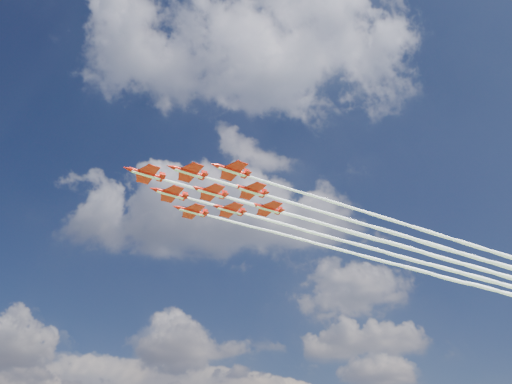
% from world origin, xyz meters
% --- Properties ---
extents(jet_lead, '(133.41, 90.89, 2.80)m').
position_xyz_m(jet_lead, '(45.37, 35.41, 74.13)').
color(jet_lead, red).
extents(jet_row2_port, '(133.41, 90.89, 2.80)m').
position_xyz_m(jet_row2_port, '(56.60, 35.30, 74.13)').
color(jet_row2_port, red).
extents(jet_row2_starb, '(133.41, 90.89, 2.80)m').
position_xyz_m(jet_row2_starb, '(49.52, 45.84, 74.13)').
color(jet_row2_starb, red).
extents(jet_row3_port, '(133.41, 90.89, 2.80)m').
position_xyz_m(jet_row3_port, '(67.83, 35.20, 74.13)').
color(jet_row3_port, red).
extents(jet_row3_centre, '(133.41, 90.89, 2.80)m').
position_xyz_m(jet_row3_centre, '(60.76, 45.74, 74.13)').
color(jet_row3_centre, red).
extents(jet_row3_starb, '(133.41, 90.89, 2.80)m').
position_xyz_m(jet_row3_starb, '(53.68, 56.28, 74.13)').
color(jet_row3_starb, red).
extents(jet_row4_port, '(133.41, 90.89, 2.80)m').
position_xyz_m(jet_row4_port, '(71.99, 45.63, 74.13)').
color(jet_row4_port, red).
extents(jet_row4_starb, '(133.41, 90.89, 2.80)m').
position_xyz_m(jet_row4_starb, '(64.91, 56.17, 74.13)').
color(jet_row4_starb, red).
extents(jet_tail, '(133.41, 90.89, 2.80)m').
position_xyz_m(jet_tail, '(76.14, 56.07, 74.13)').
color(jet_tail, red).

